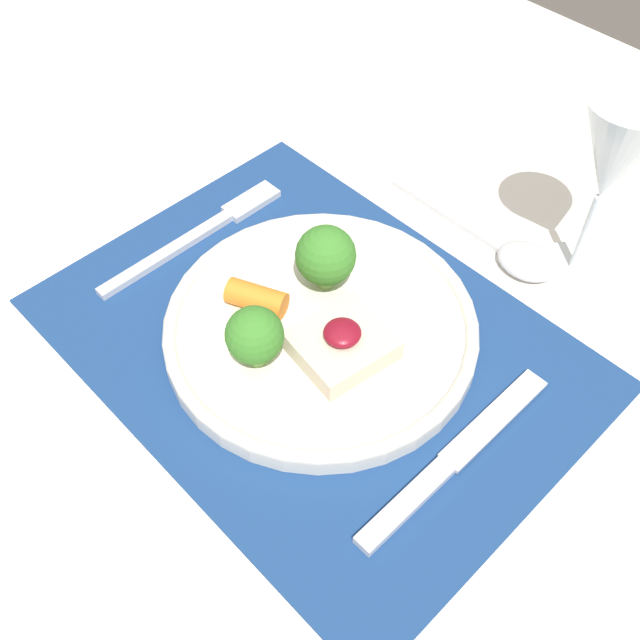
{
  "coord_description": "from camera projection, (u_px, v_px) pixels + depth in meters",
  "views": [
    {
      "loc": [
        0.29,
        -0.27,
        1.24
      ],
      "look_at": [
        -0.0,
        0.01,
        0.75
      ],
      "focal_mm": 42.0,
      "sensor_mm": 36.0,
      "label": 1
    }
  ],
  "objects": [
    {
      "name": "dining_table",
      "position": [
        314.0,
        388.0,
        0.7
      ],
      "size": [
        1.55,
        1.23,
        0.73
      ],
      "color": "white",
      "rests_on": "ground_plane"
    },
    {
      "name": "spoon",
      "position": [
        512.0,
        252.0,
        0.7
      ],
      "size": [
        0.19,
        0.05,
        0.02
      ],
      "rotation": [
        0.0,
        0.0,
        -0.02
      ],
      "color": "silver",
      "rests_on": "dining_table"
    },
    {
      "name": "wine_glass_near",
      "position": [
        614.0,
        158.0,
        0.6
      ],
      "size": [
        0.08,
        0.08,
        0.19
      ],
      "color": "white",
      "rests_on": "dining_table"
    },
    {
      "name": "dinner_plate",
      "position": [
        318.0,
        323.0,
        0.63
      ],
      "size": [
        0.27,
        0.27,
        0.08
      ],
      "color": "silver",
      "rests_on": "placemat"
    },
    {
      "name": "fork",
      "position": [
        205.0,
        230.0,
        0.72
      ],
      "size": [
        0.02,
        0.21,
        0.01
      ],
      "rotation": [
        0.0,
        0.0,
        -0.04
      ],
      "color": "silver",
      "rests_on": "placemat"
    },
    {
      "name": "knife",
      "position": [
        444.0,
        468.0,
        0.56
      ],
      "size": [
        0.02,
        0.21,
        0.01
      ],
      "rotation": [
        0.0,
        0.0,
        0.05
      ],
      "color": "silver",
      "rests_on": "placemat"
    },
    {
      "name": "placemat",
      "position": [
        313.0,
        342.0,
        0.64
      ],
      "size": [
        0.45,
        0.33,
        0.0
      ],
      "primitive_type": "cube",
      "color": "navy",
      "rests_on": "dining_table"
    },
    {
      "name": "ground_plane",
      "position": [
        317.0,
        616.0,
        1.21
      ],
      "size": [
        8.0,
        8.0,
        0.0
      ],
      "primitive_type": "plane",
      "color": "#4C4742"
    }
  ]
}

